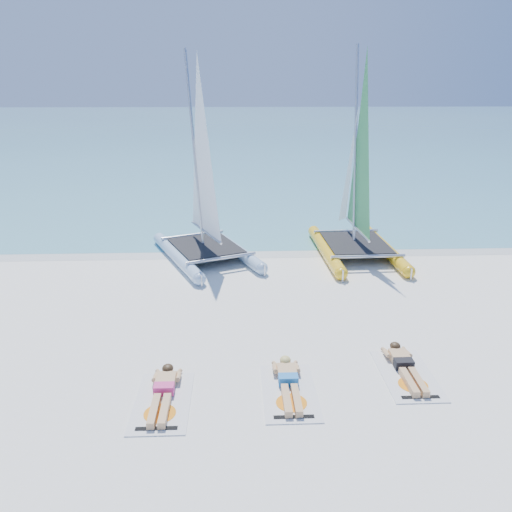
{
  "coord_description": "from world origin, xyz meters",
  "views": [
    {
      "loc": [
        -1.2,
        -10.63,
        5.4
      ],
      "look_at": [
        -0.72,
        1.2,
        1.32
      ],
      "focal_mm": 35.0,
      "sensor_mm": 36.0,
      "label": 1
    }
  ],
  "objects": [
    {
      "name": "catamaran_yellow",
      "position": [
        2.75,
        5.54,
        2.16
      ],
      "size": [
        2.55,
        5.42,
        6.85
      ],
      "rotation": [
        0.0,
        0.0,
        0.03
      ],
      "color": "yellow",
      "rests_on": "ground"
    },
    {
      "name": "sunbather_a",
      "position": [
        -2.57,
        -2.78,
        0.12
      ],
      "size": [
        0.37,
        1.73,
        0.26
      ],
      "color": "tan",
      "rests_on": "towel_a"
    },
    {
      "name": "ground",
      "position": [
        0.0,
        0.0,
        0.0
      ],
      "size": [
        140.0,
        140.0,
        0.0
      ],
      "primitive_type": "plane",
      "color": "white",
      "rests_on": "ground"
    },
    {
      "name": "towel_a",
      "position": [
        -2.57,
        -2.97,
        0.01
      ],
      "size": [
        1.0,
        1.85,
        0.02
      ],
      "primitive_type": "cube",
      "color": "silver",
      "rests_on": "ground"
    },
    {
      "name": "towel_b",
      "position": [
        -0.26,
        -2.76,
        0.01
      ],
      "size": [
        1.0,
        1.85,
        0.02
      ],
      "primitive_type": "cube",
      "color": "silver",
      "rests_on": "ground"
    },
    {
      "name": "sunbather_b",
      "position": [
        -0.26,
        -2.57,
        0.12
      ],
      "size": [
        0.37,
        1.73,
        0.26
      ],
      "color": "tan",
      "rests_on": "towel_b"
    },
    {
      "name": "catamaran_blue",
      "position": [
        -2.25,
        5.02,
        2.0
      ],
      "size": [
        4.07,
        5.43,
        6.7
      ],
      "rotation": [
        0.0,
        0.0,
        0.4
      ],
      "color": "#A8C7DD",
      "rests_on": "ground"
    },
    {
      "name": "towel_c",
      "position": [
        2.1,
        -2.29,
        0.01
      ],
      "size": [
        1.0,
        1.85,
        0.02
      ],
      "primitive_type": "cube",
      "color": "silver",
      "rests_on": "ground"
    },
    {
      "name": "sunbather_c",
      "position": [
        2.1,
        -2.09,
        0.12
      ],
      "size": [
        0.37,
        1.73,
        0.26
      ],
      "color": "tan",
      "rests_on": "towel_c"
    },
    {
      "name": "sea",
      "position": [
        0.0,
        63.0,
        0.01
      ],
      "size": [
        140.0,
        115.0,
        0.01
      ],
      "primitive_type": "cube",
      "color": "#77C6C4",
      "rests_on": "ground"
    },
    {
      "name": "wet_sand_strip",
      "position": [
        0.0,
        5.5,
        0.0
      ],
      "size": [
        140.0,
        1.4,
        0.01
      ],
      "primitive_type": "cube",
      "color": "silver",
      "rests_on": "ground"
    }
  ]
}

